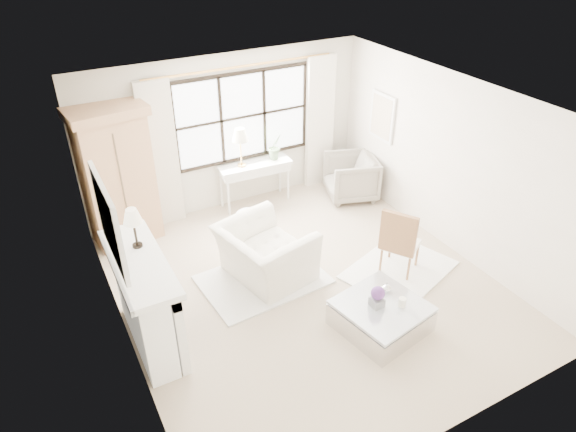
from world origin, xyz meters
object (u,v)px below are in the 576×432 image
at_px(console_table, 255,183).
at_px(coffee_table, 381,316).
at_px(club_armchair, 265,253).
at_px(armoire, 117,176).

distance_m(console_table, coffee_table, 3.70).
relative_size(console_table, club_armchair, 1.06).
xyz_separation_m(console_table, coffee_table, (0.03, -3.69, -0.22)).
distance_m(club_armchair, coffee_table, 1.87).
distance_m(armoire, console_table, 2.45).
bearing_deg(armoire, console_table, -5.99).
bearing_deg(club_armchair, armoire, 25.79).
xyz_separation_m(armoire, console_table, (2.33, 0.05, -0.74)).
xyz_separation_m(club_armchair, coffee_table, (0.83, -1.67, -0.23)).
bearing_deg(console_table, club_armchair, -108.31).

